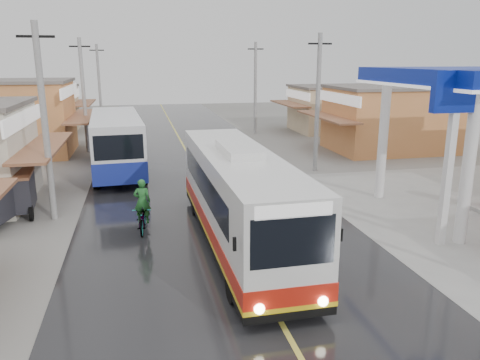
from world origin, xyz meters
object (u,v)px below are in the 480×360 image
Objects in this scene: coach_bus at (238,198)px; cyclist at (143,214)px; tricycle_near at (14,191)px; second_bus at (117,142)px.

coach_bus reaches higher than cyclist.
cyclist is at bearing 148.06° from coach_bus.
tricycle_near is at bearing 148.44° from coach_bus.
cyclist is at bearing -36.22° from tricycle_near.
second_bus is 4.17× the size of tricycle_near.
second_bus is 10.71m from cyclist.
second_bus is (-4.67, 12.61, 0.04)m from coach_bus.
cyclist reaches higher than tricycle_near.
second_bus is 4.75× the size of cyclist.
cyclist is 6.20m from tricycle_near.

